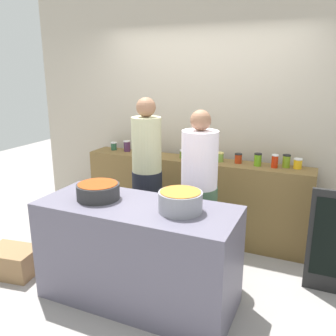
{
  "coord_description": "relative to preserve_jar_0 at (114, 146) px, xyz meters",
  "views": [
    {
      "loc": [
        1.37,
        -2.74,
        1.99
      ],
      "look_at": [
        0.0,
        0.35,
        1.05
      ],
      "focal_mm": 38.24,
      "sensor_mm": 36.0,
      "label": 1
    }
  ],
  "objects": [
    {
      "name": "preserve_jar_9",
      "position": [
        1.86,
        -0.04,
        0.02
      ],
      "size": [
        0.08,
        0.08,
        0.14
      ],
      "color": "#5D9819",
      "rests_on": "display_shelf"
    },
    {
      "name": "preserve_jar_8",
      "position": [
        1.64,
        -0.01,
        0.0
      ],
      "size": [
        0.08,
        0.08,
        0.11
      ],
      "color": "#A92E11",
      "rests_on": "display_shelf"
    },
    {
      "name": "cooking_pot_left",
      "position": [
        0.75,
        -1.45,
        -0.05
      ],
      "size": [
        0.37,
        0.37,
        0.14
      ],
      "color": "#2D2D2D",
      "rests_on": "prep_table"
    },
    {
      "name": "preserve_jar_6",
      "position": [
        1.31,
        -0.07,
        0.0
      ],
      "size": [
        0.07,
        0.07,
        0.11
      ],
      "color": "#4E1A4E",
      "rests_on": "display_shelf"
    },
    {
      "name": "cooking_pot_center",
      "position": [
        1.51,
        -1.42,
        -0.04
      ],
      "size": [
        0.35,
        0.35,
        0.17
      ],
      "color": "gray",
      "rests_on": "prep_table"
    },
    {
      "name": "cook_in_cap",
      "position": [
        1.45,
        -0.78,
        -0.28
      ],
      "size": [
        0.36,
        0.36,
        1.63
      ],
      "color": "#426144",
      "rests_on": "ground"
    },
    {
      "name": "preserve_jar_5",
      "position": [
        1.2,
        -0.11,
        0.0
      ],
      "size": [
        0.07,
        0.07,
        0.11
      ],
      "color": "brown",
      "rests_on": "display_shelf"
    },
    {
      "name": "bread_crate",
      "position": [
        -0.22,
        -1.6,
        -0.89
      ],
      "size": [
        0.53,
        0.41,
        0.26
      ],
      "primitive_type": "cube",
      "rotation": [
        0.0,
        0.0,
        0.15
      ],
      "color": "olive",
      "rests_on": "ground"
    },
    {
      "name": "prep_table",
      "position": [
        1.13,
        -1.45,
        -0.57
      ],
      "size": [
        1.7,
        0.7,
        0.9
      ],
      "primitive_type": "cube",
      "color": "#5A5668",
      "rests_on": "ground"
    },
    {
      "name": "preserve_jar_12",
      "position": [
        2.27,
        0.02,
        0.0
      ],
      "size": [
        0.09,
        0.09,
        0.11
      ],
      "color": "gold",
      "rests_on": "display_shelf"
    },
    {
      "name": "cook_with_tongs",
      "position": [
        0.81,
        -0.63,
        -0.23
      ],
      "size": [
        0.32,
        0.32,
        1.71
      ],
      "color": "black",
      "rests_on": "ground"
    },
    {
      "name": "preserve_jar_4",
      "position": [
        0.99,
        -0.04,
        -0.0
      ],
      "size": [
        0.09,
        0.09,
        0.1
      ],
      "color": "olive",
      "rests_on": "display_shelf"
    },
    {
      "name": "storefront_wall",
      "position": [
        1.13,
        0.3,
        0.48
      ],
      "size": [
        4.8,
        0.12,
        3.0
      ],
      "primitive_type": "cube",
      "color": "#B5AA97",
      "rests_on": "ground"
    },
    {
      "name": "preserve_jar_10",
      "position": [
        2.04,
        -0.04,
        0.02
      ],
      "size": [
        0.07,
        0.07,
        0.14
      ],
      "color": "red",
      "rests_on": "display_shelf"
    },
    {
      "name": "preserve_jar_1",
      "position": [
        0.2,
        0.0,
        0.02
      ],
      "size": [
        0.09,
        0.09,
        0.14
      ],
      "color": "#462646",
      "rests_on": "display_shelf"
    },
    {
      "name": "ground",
      "position": [
        1.13,
        -1.15,
        -1.02
      ],
      "size": [
        12.0,
        12.0,
        0.0
      ],
      "primitive_type": "plane",
      "color": "gray"
    },
    {
      "name": "preserve_jar_7",
      "position": [
        1.44,
        -0.03,
        0.0
      ],
      "size": [
        0.08,
        0.08,
        0.11
      ],
      "color": "olive",
      "rests_on": "display_shelf"
    },
    {
      "name": "preserve_jar_2",
      "position": [
        0.43,
        0.03,
        -0.0
      ],
      "size": [
        0.08,
        0.08,
        0.1
      ],
      "color": "#AA3115",
      "rests_on": "display_shelf"
    },
    {
      "name": "preserve_jar_11",
      "position": [
        2.15,
        0.02,
        0.02
      ],
      "size": [
        0.08,
        0.08,
        0.14
      ],
      "color": "olive",
      "rests_on": "display_shelf"
    },
    {
      "name": "display_shelf",
      "position": [
        1.13,
        -0.05,
        -0.54
      ],
      "size": [
        2.7,
        0.36,
        0.97
      ],
      "primitive_type": "cube",
      "color": "brown",
      "rests_on": "ground"
    },
    {
      "name": "preserve_jar_3",
      "position": [
        0.57,
        -0.12,
        0.0
      ],
      "size": [
        0.08,
        0.08,
        0.11
      ],
      "color": "orange",
      "rests_on": "display_shelf"
    },
    {
      "name": "preserve_jar_0",
      "position": [
        0.0,
        0.0,
        0.0
      ],
      "size": [
        0.08,
        0.08,
        0.1
      ],
      "color": "#28553B",
      "rests_on": "display_shelf"
    }
  ]
}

